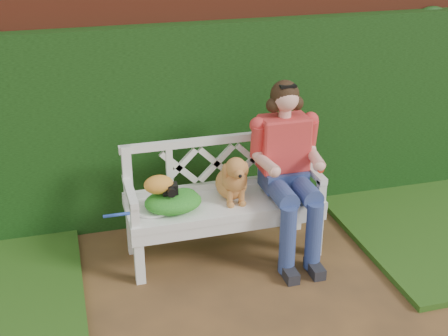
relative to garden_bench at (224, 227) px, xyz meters
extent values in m
plane|color=#45301D|center=(-0.02, -0.99, -0.24)|extent=(60.00, 60.00, 0.00)
cube|color=maroon|center=(-0.02, 0.91, 0.86)|extent=(10.00, 0.30, 2.20)
cube|color=#1D4E17|center=(-0.02, 0.69, 0.61)|extent=(10.00, 0.18, 1.70)
cube|color=black|center=(-0.43, -0.06, 0.42)|extent=(0.12, 0.09, 0.07)
ellipsoid|color=orange|center=(-0.50, -0.03, 0.45)|extent=(0.23, 0.18, 0.14)
camera|label=1|loc=(-1.10, -3.91, 2.38)|focal=48.00mm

